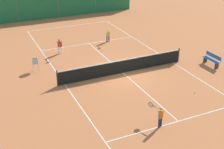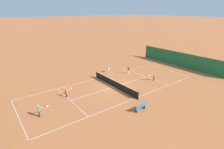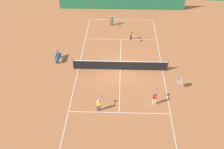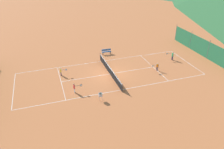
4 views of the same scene
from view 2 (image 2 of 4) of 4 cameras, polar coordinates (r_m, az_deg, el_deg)
The scene contains 14 objects.
ground_plane at distance 23.87m, azimuth 0.77°, elevation -4.07°, with size 600.00×600.00×0.00m, color #BC6638.
court_line_markings at distance 23.87m, azimuth 0.77°, elevation -4.06°, with size 8.25×23.85×0.01m.
tennis_net at distance 23.67m, azimuth 0.77°, elevation -2.96°, with size 9.18×0.08×1.06m.
windscreen_fence_near at distance 34.64m, azimuth 21.56°, elevation 4.57°, with size 17.28×0.08×2.90m.
player_far_service at distance 26.55m, azimuth 13.47°, elevation -0.55°, with size 0.50×0.93×1.11m.
player_near_service at distance 21.64m, azimuth -14.61°, elevation -5.50°, with size 0.38×1.00×1.13m.
player_far_baseline at distance 28.79m, azimuth 5.37°, elevation 1.66°, with size 0.43×0.99×1.19m.
player_near_baseline at distance 18.64m, azimuth -22.70°, elevation -10.61°, with size 0.50×1.04×1.29m.
tennis_ball_mid_court at distance 19.68m, azimuth -4.60°, elevation -9.66°, with size 0.07×0.07×0.07m, color #CCE033.
tennis_ball_by_net_right at distance 23.36m, azimuth -1.13°, elevation -4.54°, with size 0.07×0.07×0.07m, color #CCE033.
tennis_ball_by_net_left at distance 29.97m, azimuth 4.27°, elevation 1.11°, with size 0.07×0.07×0.07m, color #CCE033.
tennis_ball_alley_left at distance 25.93m, azimuth 19.36°, elevation -3.16°, with size 0.07×0.07×0.07m, color #CCE033.
ball_hopper at distance 29.16m, azimuth -1.27°, elevation 1.91°, with size 0.36×0.36×0.89m.
courtside_bench at distance 18.59m, azimuth 9.25°, elevation -10.33°, with size 0.36×1.50×0.84m.
Camera 2 is at (-17.17, 13.36, 9.82)m, focal length 28.00 mm.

